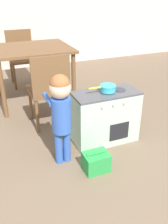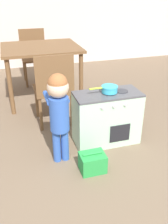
# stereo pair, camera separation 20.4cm
# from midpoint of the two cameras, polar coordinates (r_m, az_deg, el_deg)

# --- Properties ---
(ground_plane) EXTENTS (16.00, 16.00, 0.00)m
(ground_plane) POSITION_cam_midpoint_polar(r_m,az_deg,el_deg) (1.95, 8.98, -24.16)
(ground_plane) COLOR brown
(play_kitchen) EXTENTS (0.67, 0.33, 0.56)m
(play_kitchen) POSITION_cam_midpoint_polar(r_m,az_deg,el_deg) (2.60, 2.63, -1.18)
(play_kitchen) COLOR #B2DBB7
(play_kitchen) RESTS_ON ground_plane
(toy_pot) EXTENTS (0.29, 0.16, 0.07)m
(toy_pot) POSITION_cam_midpoint_polar(r_m,az_deg,el_deg) (2.47, 3.06, 5.50)
(toy_pot) COLOR #38B2D6
(toy_pot) RESTS_ON play_kitchen
(child_figure) EXTENTS (0.20, 0.34, 0.87)m
(child_figure) POSITION_cam_midpoint_polar(r_m,az_deg,el_deg) (2.16, -8.05, 1.10)
(child_figure) COLOR #335BB7
(child_figure) RESTS_ON ground_plane
(toy_basket) EXTENTS (0.23, 0.17, 0.19)m
(toy_basket) POSITION_cam_midpoint_polar(r_m,az_deg,el_deg) (2.29, 0.20, -11.38)
(toy_basket) COLOR green
(toy_basket) RESTS_ON ground_plane
(dining_table) EXTENTS (1.04, 0.89, 0.77)m
(dining_table) POSITION_cam_midpoint_polar(r_m,az_deg,el_deg) (3.54, -13.59, 12.56)
(dining_table) COLOR brown
(dining_table) RESTS_ON ground_plane
(dining_chair_near) EXTENTS (0.42, 0.42, 0.87)m
(dining_chair_near) POSITION_cam_midpoint_polar(r_m,az_deg,el_deg) (2.85, -10.06, 5.18)
(dining_chair_near) COLOR brown
(dining_chair_near) RESTS_ON ground_plane
(dining_chair_far) EXTENTS (0.42, 0.42, 0.87)m
(dining_chair_far) POSITION_cam_midpoint_polar(r_m,az_deg,el_deg) (4.34, -15.43, 12.22)
(dining_chair_far) COLOR brown
(dining_chair_far) RESTS_ON ground_plane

